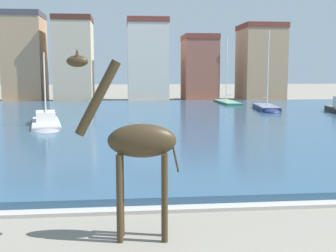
{
  "coord_description": "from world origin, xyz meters",
  "views": [
    {
      "loc": [
        -3.16,
        -5.38,
        4.41
      ],
      "look_at": [
        -1.35,
        12.07,
        2.2
      ],
      "focal_mm": 46.01,
      "sensor_mm": 36.0,
      "label": 1
    }
  ],
  "objects_px": {
    "sailboat_navy": "(267,109)",
    "sailboat_grey": "(46,124)",
    "sailboat_green": "(226,103)",
    "giraffe_statue": "(136,144)"
  },
  "relations": [
    {
      "from": "sailboat_grey",
      "to": "sailboat_green",
      "type": "relative_size",
      "value": 0.96
    },
    {
      "from": "sailboat_navy",
      "to": "sailboat_grey",
      "type": "bearing_deg",
      "value": -152.34
    },
    {
      "from": "giraffe_statue",
      "to": "sailboat_grey",
      "type": "relative_size",
      "value": 0.56
    },
    {
      "from": "sailboat_navy",
      "to": "sailboat_grey",
      "type": "relative_size",
      "value": 0.98
    },
    {
      "from": "giraffe_statue",
      "to": "sailboat_navy",
      "type": "height_order",
      "value": "sailboat_navy"
    },
    {
      "from": "giraffe_statue",
      "to": "sailboat_navy",
      "type": "bearing_deg",
      "value": 65.89
    },
    {
      "from": "sailboat_grey",
      "to": "sailboat_green",
      "type": "bearing_deg",
      "value": 49.06
    },
    {
      "from": "giraffe_statue",
      "to": "sailboat_green",
      "type": "relative_size",
      "value": 0.53
    },
    {
      "from": "sailboat_grey",
      "to": "sailboat_green",
      "type": "height_order",
      "value": "sailboat_green"
    },
    {
      "from": "sailboat_navy",
      "to": "sailboat_grey",
      "type": "height_order",
      "value": "sailboat_navy"
    }
  ]
}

